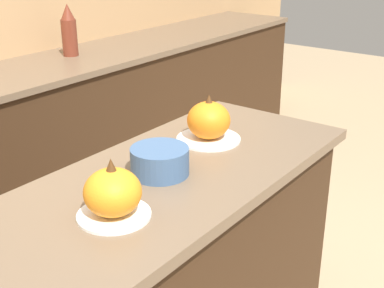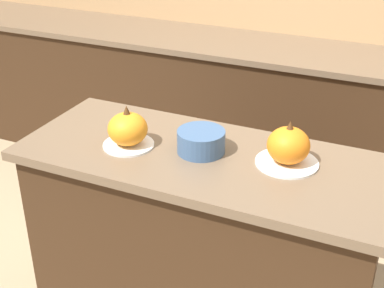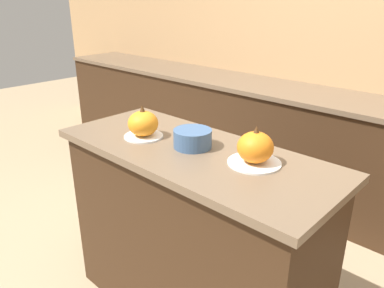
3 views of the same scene
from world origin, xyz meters
name	(u,v)px [view 1 (image 1 of 3)]	position (x,y,z in m)	size (l,w,h in m)	color
pumpkin_cake_left	(113,194)	(-0.27, -0.05, 1.00)	(0.19, 0.19, 0.16)	white
pumpkin_cake_right	(209,122)	(0.29, 0.06, 1.00)	(0.22, 0.22, 0.16)	white
bottle_tall	(69,31)	(0.97, 1.53, 1.04)	(0.09, 0.09, 0.30)	maroon
mixing_bowl	(160,161)	(-0.01, 0.02, 0.98)	(0.17, 0.17, 0.08)	#3D5B84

